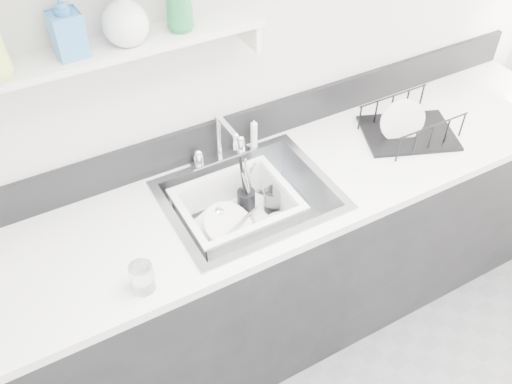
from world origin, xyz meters
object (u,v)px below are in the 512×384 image
sink (250,212)px  wash_tub (237,214)px  counter_run (250,272)px  dish_rack (411,121)px

sink → wash_tub: bearing=166.1°
counter_run → sink: (0.00, 0.00, 0.37)m
counter_run → wash_tub: size_ratio=7.36×
sink → dish_rack: 0.80m
counter_run → sink: bearing=0.0°
sink → wash_tub: sink is taller
counter_run → sink: 0.37m
sink → wash_tub: 0.05m
counter_run → wash_tub: same height
wash_tub → dish_rack: (0.84, -0.00, 0.15)m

